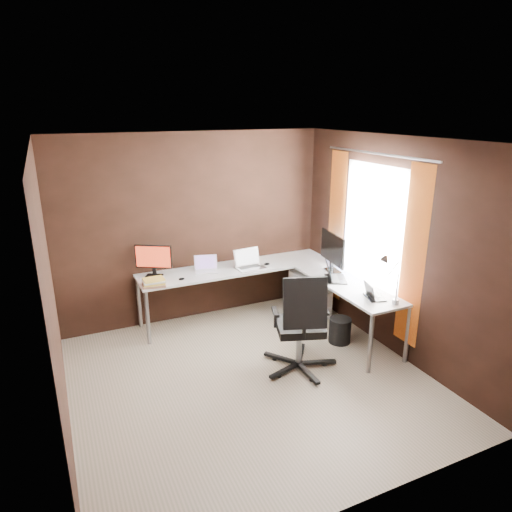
{
  "coord_description": "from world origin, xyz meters",
  "views": [
    {
      "loc": [
        -1.71,
        -3.87,
        2.78
      ],
      "look_at": [
        0.51,
        0.95,
        1.05
      ],
      "focal_mm": 32.0,
      "sensor_mm": 36.0,
      "label": 1
    }
  ],
  "objects_px": {
    "monitor_left": "(153,259)",
    "book_stack": "(154,282)",
    "desk_lamp": "(390,274)",
    "office_chair": "(300,342)",
    "monitor_right": "(333,250)",
    "wastebasket": "(340,330)",
    "drawer_pedestal": "(310,294)",
    "laptop_silver": "(249,264)",
    "laptop_black_small": "(373,295)",
    "laptop_white": "(206,268)",
    "laptop_black_big": "(333,276)"
  },
  "relations": [
    {
      "from": "book_stack",
      "to": "wastebasket",
      "type": "bearing_deg",
      "value": -26.16
    },
    {
      "from": "book_stack",
      "to": "office_chair",
      "type": "xyz_separation_m",
      "value": [
        1.27,
        -1.33,
        -0.43
      ]
    },
    {
      "from": "office_chair",
      "to": "desk_lamp",
      "type": "bearing_deg",
      "value": 3.76
    },
    {
      "from": "desk_lamp",
      "to": "monitor_right",
      "type": "bearing_deg",
      "value": 84.88
    },
    {
      "from": "laptop_silver",
      "to": "wastebasket",
      "type": "xyz_separation_m",
      "value": [
        0.73,
        -1.12,
        -0.63
      ]
    },
    {
      "from": "laptop_black_big",
      "to": "book_stack",
      "type": "relative_size",
      "value": 1.36
    },
    {
      "from": "monitor_left",
      "to": "book_stack",
      "type": "distance_m",
      "value": 0.38
    },
    {
      "from": "wastebasket",
      "to": "book_stack",
      "type": "bearing_deg",
      "value": 153.84
    },
    {
      "from": "drawer_pedestal",
      "to": "laptop_black_big",
      "type": "relative_size",
      "value": 1.43
    },
    {
      "from": "monitor_left",
      "to": "laptop_white",
      "type": "distance_m",
      "value": 0.69
    },
    {
      "from": "drawer_pedestal",
      "to": "desk_lamp",
      "type": "distance_m",
      "value": 1.63
    },
    {
      "from": "laptop_black_big",
      "to": "desk_lamp",
      "type": "distance_m",
      "value": 0.91
    },
    {
      "from": "office_chair",
      "to": "wastebasket",
      "type": "height_order",
      "value": "office_chair"
    },
    {
      "from": "laptop_black_small",
      "to": "desk_lamp",
      "type": "bearing_deg",
      "value": -146.92
    },
    {
      "from": "monitor_right",
      "to": "book_stack",
      "type": "relative_size",
      "value": 2.04
    },
    {
      "from": "drawer_pedestal",
      "to": "laptop_white",
      "type": "height_order",
      "value": "laptop_white"
    },
    {
      "from": "laptop_black_small",
      "to": "book_stack",
      "type": "xyz_separation_m",
      "value": [
        -2.16,
        1.41,
        0.0
      ]
    },
    {
      "from": "desk_lamp",
      "to": "monitor_left",
      "type": "bearing_deg",
      "value": 133.91
    },
    {
      "from": "office_chair",
      "to": "laptop_black_small",
      "type": "bearing_deg",
      "value": 13.87
    },
    {
      "from": "laptop_white",
      "to": "laptop_black_big",
      "type": "relative_size",
      "value": 0.82
    },
    {
      "from": "laptop_silver",
      "to": "desk_lamp",
      "type": "relative_size",
      "value": 0.72
    },
    {
      "from": "drawer_pedestal",
      "to": "book_stack",
      "type": "xyz_separation_m",
      "value": [
        -2.12,
        0.15,
        0.47
      ]
    },
    {
      "from": "laptop_black_small",
      "to": "office_chair",
      "type": "distance_m",
      "value": 0.99
    },
    {
      "from": "wastebasket",
      "to": "drawer_pedestal",
      "type": "bearing_deg",
      "value": 84.57
    },
    {
      "from": "monitor_right",
      "to": "laptop_silver",
      "type": "bearing_deg",
      "value": 65.34
    },
    {
      "from": "desk_lamp",
      "to": "wastebasket",
      "type": "xyz_separation_m",
      "value": [
        -0.18,
        0.58,
        -0.91
      ]
    },
    {
      "from": "laptop_silver",
      "to": "book_stack",
      "type": "distance_m",
      "value": 1.31
    },
    {
      "from": "book_stack",
      "to": "desk_lamp",
      "type": "distance_m",
      "value": 2.74
    },
    {
      "from": "laptop_white",
      "to": "desk_lamp",
      "type": "height_order",
      "value": "desk_lamp"
    },
    {
      "from": "monitor_right",
      "to": "wastebasket",
      "type": "xyz_separation_m",
      "value": [
        -0.19,
        -0.53,
        -0.86
      ]
    },
    {
      "from": "monitor_left",
      "to": "laptop_silver",
      "type": "xyz_separation_m",
      "value": [
        1.22,
        -0.21,
        -0.18
      ]
    },
    {
      "from": "drawer_pedestal",
      "to": "wastebasket",
      "type": "xyz_separation_m",
      "value": [
        -0.08,
        -0.85,
        -0.14
      ]
    },
    {
      "from": "drawer_pedestal",
      "to": "laptop_black_big",
      "type": "bearing_deg",
      "value": -94.16
    },
    {
      "from": "desk_lamp",
      "to": "office_chair",
      "type": "distance_m",
      "value": 1.22
    },
    {
      "from": "laptop_silver",
      "to": "office_chair",
      "type": "relative_size",
      "value": 0.34
    },
    {
      "from": "laptop_white",
      "to": "office_chair",
      "type": "relative_size",
      "value": 0.3
    },
    {
      "from": "laptop_black_big",
      "to": "wastebasket",
      "type": "relative_size",
      "value": 1.34
    },
    {
      "from": "laptop_black_big",
      "to": "book_stack",
      "type": "bearing_deg",
      "value": 96.68
    },
    {
      "from": "wastebasket",
      "to": "monitor_right",
      "type": "bearing_deg",
      "value": 69.95
    },
    {
      "from": "laptop_silver",
      "to": "drawer_pedestal",
      "type": "bearing_deg",
      "value": -22.1
    },
    {
      "from": "laptop_white",
      "to": "book_stack",
      "type": "relative_size",
      "value": 1.12
    },
    {
      "from": "laptop_white",
      "to": "wastebasket",
      "type": "relative_size",
      "value": 1.1
    },
    {
      "from": "desk_lamp",
      "to": "wastebasket",
      "type": "bearing_deg",
      "value": 102.56
    },
    {
      "from": "laptop_black_small",
      "to": "laptop_white",
      "type": "bearing_deg",
      "value": 56.89
    },
    {
      "from": "drawer_pedestal",
      "to": "monitor_left",
      "type": "distance_m",
      "value": 2.19
    },
    {
      "from": "laptop_black_big",
      "to": "desk_lamp",
      "type": "height_order",
      "value": "desk_lamp"
    },
    {
      "from": "laptop_black_big",
      "to": "desk_lamp",
      "type": "relative_size",
      "value": 0.77
    },
    {
      "from": "book_stack",
      "to": "drawer_pedestal",
      "type": "bearing_deg",
      "value": -4.05
    },
    {
      "from": "drawer_pedestal",
      "to": "desk_lamp",
      "type": "bearing_deg",
      "value": -86.19
    },
    {
      "from": "laptop_silver",
      "to": "laptop_black_small",
      "type": "relative_size",
      "value": 1.29
    }
  ]
}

